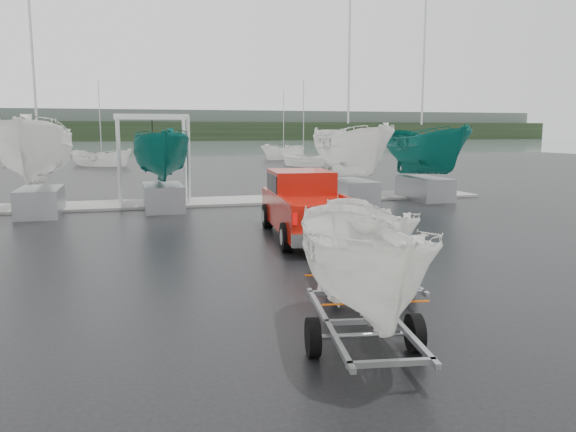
# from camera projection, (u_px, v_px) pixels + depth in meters

# --- Properties ---
(ground_plane) EXTENTS (120.00, 120.00, 0.00)m
(ground_plane) POSITION_uv_depth(u_px,v_px,m) (232.00, 270.00, 13.84)
(ground_plane) COLOR black
(ground_plane) RESTS_ON ground
(lake) EXTENTS (300.00, 300.00, 0.00)m
(lake) POSITION_uv_depth(u_px,v_px,m) (138.00, 148.00, 108.78)
(lake) COLOR slate
(lake) RESTS_ON ground
(dock) EXTENTS (30.00, 3.00, 0.12)m
(dock) POSITION_uv_depth(u_px,v_px,m) (181.00, 203.00, 26.18)
(dock) COLOR #999993
(dock) RESTS_ON ground
(treeline) EXTENTS (300.00, 8.00, 6.00)m
(treeline) POSITION_uv_depth(u_px,v_px,m) (132.00, 131.00, 174.78)
(treeline) COLOR black
(treeline) RESTS_ON ground
(far_hill) EXTENTS (300.00, 6.00, 10.00)m
(far_hill) POSITION_uv_depth(u_px,v_px,m) (131.00, 125.00, 182.07)
(far_hill) COLOR #4C5651
(far_hill) RESTS_ON ground
(pickup_truck) EXTENTS (2.82, 6.42, 2.07)m
(pickup_truck) POSITION_uv_depth(u_px,v_px,m) (305.00, 203.00, 18.16)
(pickup_truck) COLOR #9B1108
(pickup_truck) RESTS_ON ground
(trailer_hitched) EXTENTS (1.83, 3.71, 4.31)m
(trailer_hitched) POSITION_uv_depth(u_px,v_px,m) (370.00, 182.00, 11.51)
(trailer_hitched) COLOR gray
(trailer_hitched) RESTS_ON ground
(trailer_parked) EXTENTS (1.93, 3.75, 4.93)m
(trailer_parked) POSITION_uv_depth(u_px,v_px,m) (364.00, 179.00, 8.43)
(trailer_parked) COLOR gray
(trailer_parked) RESTS_ON ground
(boat_hoist) EXTENTS (3.30, 2.18, 4.12)m
(boat_hoist) POSITION_uv_depth(u_px,v_px,m) (153.00, 146.00, 25.45)
(boat_hoist) COLOR silver
(boat_hoist) RESTS_ON ground
(keelboat_0) EXTENTS (2.77, 3.20, 10.95)m
(keelboat_0) POSITION_uv_depth(u_px,v_px,m) (34.00, 104.00, 22.02)
(keelboat_0) COLOR gray
(keelboat_0) RESTS_ON ground
(keelboat_1) EXTENTS (2.32, 3.20, 7.27)m
(keelboat_1) POSITION_uv_depth(u_px,v_px,m) (161.00, 124.00, 23.67)
(keelboat_1) COLOR gray
(keelboat_1) RESTS_ON ground
(keelboat_2) EXTENTS (2.54, 3.20, 10.71)m
(keelboat_2) POSITION_uv_depth(u_px,v_px,m) (352.00, 116.00, 25.79)
(keelboat_2) COLOR gray
(keelboat_2) RESTS_ON ground
(keelboat_3) EXTENTS (2.50, 3.20, 10.67)m
(keelboat_3) POSITION_uv_depth(u_px,v_px,m) (427.00, 118.00, 27.20)
(keelboat_3) COLOR gray
(keelboat_3) RESTS_ON ground
(moored_boat_1) EXTENTS (3.70, 3.69, 11.44)m
(moored_boat_1) POSITION_uv_depth(u_px,v_px,m) (102.00, 166.00, 53.50)
(moored_boat_1) COLOR white
(moored_boat_1) RESTS_ON ground
(moored_boat_2) EXTENTS (2.83, 2.84, 10.67)m
(moored_boat_2) POSITION_uv_depth(u_px,v_px,m) (303.00, 166.00, 52.92)
(moored_boat_2) COLOR white
(moored_boat_2) RESTS_ON ground
(moored_boat_3) EXTENTS (3.95, 3.93, 11.69)m
(moored_boat_3) POSITION_uv_depth(u_px,v_px,m) (284.00, 159.00, 65.65)
(moored_boat_3) COLOR white
(moored_boat_3) RESTS_ON ground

